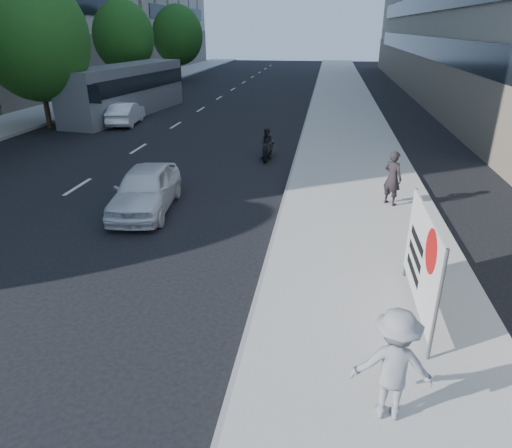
% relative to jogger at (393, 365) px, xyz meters
% --- Properties ---
extents(ground, '(160.00, 160.00, 0.00)m').
position_rel_jogger_xyz_m(ground, '(-3.93, 1.78, -1.07)').
color(ground, black).
rests_on(ground, ground).
extents(near_sidewalk, '(5.00, 120.00, 0.15)m').
position_rel_jogger_xyz_m(near_sidewalk, '(0.07, 21.78, -1.00)').
color(near_sidewalk, '#A9A79E').
rests_on(near_sidewalk, ground).
extents(far_sidewalk, '(4.50, 120.00, 0.15)m').
position_rel_jogger_xyz_m(far_sidewalk, '(-20.68, 21.78, -1.00)').
color(far_sidewalk, '#A9A79E').
rests_on(far_sidewalk, ground).
extents(tree_far_c, '(6.00, 6.00, 8.47)m').
position_rel_jogger_xyz_m(tree_far_c, '(-17.63, 19.78, 3.95)').
color(tree_far_c, '#382616').
rests_on(tree_far_c, ground).
extents(tree_far_d, '(4.80, 4.80, 7.65)m').
position_rel_jogger_xyz_m(tree_far_d, '(-17.63, 31.78, 3.82)').
color(tree_far_d, '#382616').
rests_on(tree_far_d, ground).
extents(tree_far_e, '(5.40, 5.40, 7.89)m').
position_rel_jogger_xyz_m(tree_far_e, '(-17.63, 45.78, 3.71)').
color(tree_far_e, '#382616').
rests_on(tree_far_e, ground).
extents(jogger, '(1.19, 0.69, 1.84)m').
position_rel_jogger_xyz_m(jogger, '(0.00, 0.00, 0.00)').
color(jogger, gray).
rests_on(jogger, near_sidewalk).
extents(pedestrian_woman, '(0.78, 0.77, 1.81)m').
position_rel_jogger_xyz_m(pedestrian_woman, '(1.08, 9.30, -0.02)').
color(pedestrian_woman, black).
rests_on(pedestrian_woman, near_sidewalk).
extents(protest_banner, '(0.08, 3.06, 2.20)m').
position_rel_jogger_xyz_m(protest_banner, '(0.85, 2.88, 0.33)').
color(protest_banner, '#4C4C4C').
rests_on(protest_banner, near_sidewalk).
extents(white_sedan_near, '(2.21, 4.47, 1.47)m').
position_rel_jogger_xyz_m(white_sedan_near, '(-6.92, 7.91, -0.34)').
color(white_sedan_near, silver).
rests_on(white_sedan_near, ground).
extents(white_sedan_mid, '(1.96, 4.22, 1.34)m').
position_rel_jogger_xyz_m(white_sedan_mid, '(-13.55, 21.62, -0.40)').
color(white_sedan_mid, white).
rests_on(white_sedan_mid, ground).
extents(motorcycle, '(0.74, 2.05, 1.42)m').
position_rel_jogger_xyz_m(motorcycle, '(-3.78, 14.84, -0.43)').
color(motorcycle, black).
rests_on(motorcycle, ground).
extents(bus, '(4.16, 12.33, 3.30)m').
position_rel_jogger_xyz_m(bus, '(-14.76, 24.86, 0.56)').
color(bus, slate).
rests_on(bus, ground).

